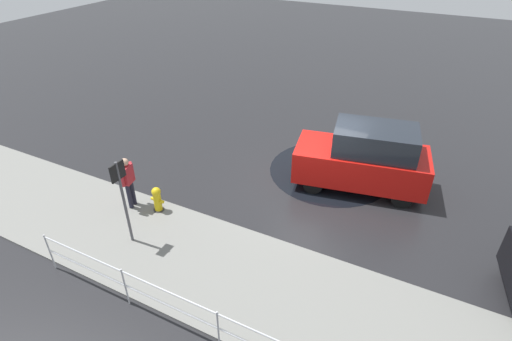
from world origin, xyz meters
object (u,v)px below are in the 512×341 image
fire_hydrant (157,200)px  pedestrian (128,179)px  moving_hatchback (364,158)px  sign_post (122,192)px

fire_hydrant → pedestrian: size_ratio=0.50×
moving_hatchback → fire_hydrant: (4.81, 3.84, -0.63)m
sign_post → fire_hydrant: bearing=-81.8°
fire_hydrant → sign_post: size_ratio=0.33×
moving_hatchback → sign_post: (4.63, 5.15, 0.55)m
pedestrian → sign_post: 1.63m
pedestrian → sign_post: size_ratio=0.68×
pedestrian → moving_hatchback: bearing=-144.4°
moving_hatchback → pedestrian: moving_hatchback is taller
fire_hydrant → sign_post: bearing=98.2°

